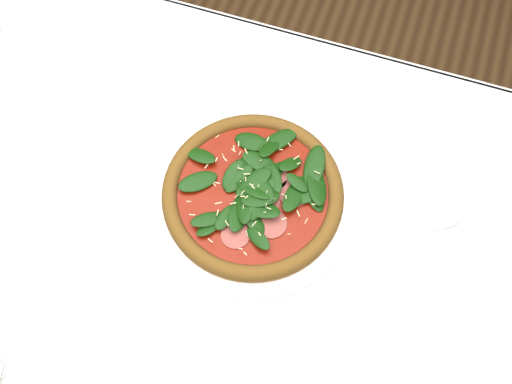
% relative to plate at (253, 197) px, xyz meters
% --- Properties ---
extents(ground, '(6.00, 6.00, 0.00)m').
position_rel_plate_xyz_m(ground, '(-0.06, -0.07, -0.76)').
color(ground, brown).
rests_on(ground, ground).
extents(dining_table, '(1.21, 0.81, 0.75)m').
position_rel_plate_xyz_m(dining_table, '(-0.06, -0.07, -0.11)').
color(dining_table, silver).
rests_on(dining_table, ground).
extents(plate, '(0.32, 0.32, 0.01)m').
position_rel_plate_xyz_m(plate, '(0.00, 0.00, 0.00)').
color(plate, white).
rests_on(plate, dining_table).
extents(pizza, '(0.33, 0.33, 0.04)m').
position_rel_plate_xyz_m(pizza, '(0.00, 0.00, 0.02)').
color(pizza, olive).
rests_on(pizza, plate).
extents(saucer_far, '(0.14, 0.14, 0.01)m').
position_rel_plate_xyz_m(saucer_far, '(0.25, 0.11, -0.00)').
color(saucer_far, white).
rests_on(saucer_far, dining_table).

